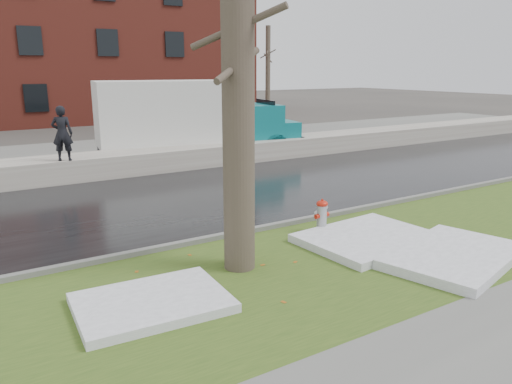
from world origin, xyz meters
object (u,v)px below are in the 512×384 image
box_truck (187,118)px  fire_hydrant (322,215)px  worker (62,133)px  tree (238,70)px

box_truck → fire_hydrant: bearing=-88.4°
box_truck → worker: size_ratio=5.54×
tree → box_truck: bearing=70.1°
box_truck → worker: 5.35m
tree → worker: (-1.17, 8.65, -1.91)m
fire_hydrant → worker: 8.79m
worker → tree: bearing=121.2°
tree → box_truck: 11.40m
fire_hydrant → tree: bearing=-167.5°
fire_hydrant → box_truck: box_truck is taller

